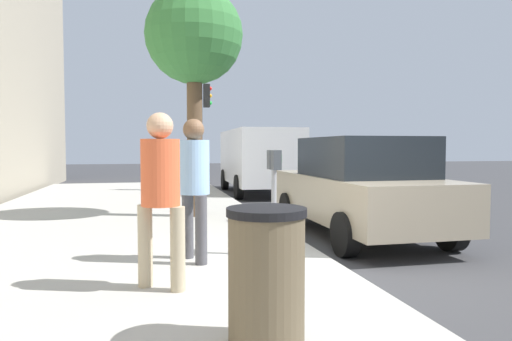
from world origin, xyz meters
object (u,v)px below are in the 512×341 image
Objects in this scene: parking_meter at (274,180)px; pedestrian_at_meter at (194,177)px; parked_sedan_near at (360,187)px; parked_van_far at (258,157)px; trash_bin at (266,276)px; street_tree at (194,39)px; traffic_signal at (204,118)px; pedestrian_bystander at (161,185)px.

pedestrian_at_meter reaches higher than parking_meter.
parked_sedan_near is 0.84× the size of parked_van_far.
trash_bin is at bearing 163.63° from parking_meter.
pedestrian_at_meter reaches higher than parked_sedan_near.
street_tree is at bearing 154.60° from parked_van_far.
pedestrian_at_meter is at bearing 162.07° from parked_van_far.
parked_van_far is 1.46× the size of traffic_signal.
trash_bin is at bearing -103.73° from pedestrian_at_meter.
pedestrian_bystander reaches higher than parked_sedan_near.
street_tree is (2.13, 2.72, 2.94)m from parked_sedan_near.
parking_meter is at bearing -16.37° from trash_bin.
trash_bin is (-2.72, 0.80, -0.51)m from parking_meter.
parked_van_far is at bearing 16.78° from pedestrian_bystander.
parked_van_far reaches higher than trash_bin.
traffic_signal reaches higher than parked_van_far.
pedestrian_bystander is 4.53m from parked_sedan_near.
trash_bin is at bearing -119.75° from pedestrian_bystander.
pedestrian_at_meter is 0.50× the size of traffic_signal.
pedestrian_at_meter is 1.00× the size of pedestrian_bystander.
traffic_signal is at bearing 93.66° from parked_van_far.
traffic_signal reaches higher than parked_sedan_near.
trash_bin is (-1.53, -0.72, -0.56)m from pedestrian_bystander.
pedestrian_at_meter is 10.08m from parked_van_far.
parking_meter is 1.92m from pedestrian_bystander.
pedestrian_at_meter is at bearing 6.15° from trash_bin.
pedestrian_at_meter is 1.16m from pedestrian_bystander.
traffic_signal is at bearing -4.43° from trash_bin.
parked_van_far is (9.59, -3.10, 0.03)m from pedestrian_at_meter.
traffic_signal is 12.26m from trash_bin.
trash_bin is at bearing 166.97° from parked_van_far.
parked_sedan_near reaches higher than trash_bin.
pedestrian_at_meter is 0.41× the size of parked_sedan_near.
street_tree is 1.33× the size of traffic_signal.
parking_meter is 1.40× the size of trash_bin.
trash_bin is (-2.61, -0.28, -0.56)m from pedestrian_at_meter.
street_tree reaches higher than traffic_signal.
trash_bin is at bearing 146.94° from parked_sedan_near.
parked_sedan_near is at bearing 9.23° from pedestrian_at_meter.
pedestrian_bystander is at bearing 171.09° from traffic_signal.
parking_meter is 0.78× the size of pedestrian_at_meter.
pedestrian_at_meter is 2.68m from trash_bin.
parked_van_far is (7.86, -0.00, 0.36)m from parked_sedan_near.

